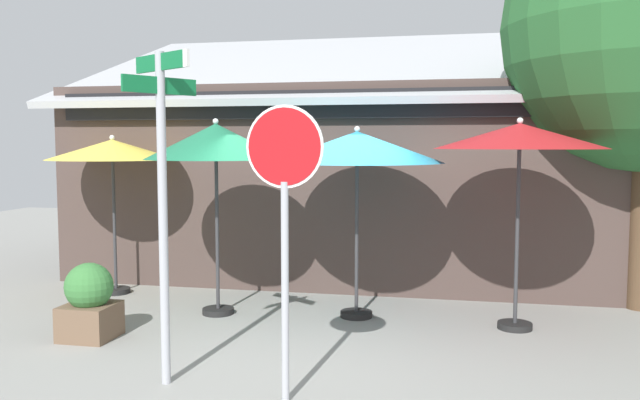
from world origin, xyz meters
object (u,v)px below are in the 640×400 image
at_px(patio_umbrella_mustard_left, 112,152).
at_px(patio_umbrella_teal_right, 357,148).
at_px(street_sign_post, 163,187).
at_px(patio_umbrella_forest_green_center, 216,143).
at_px(stop_sign, 285,198).
at_px(patio_umbrella_crimson_far_right, 520,138).
at_px(sidewalk_planter, 89,302).

relative_size(patio_umbrella_mustard_left, patio_umbrella_teal_right, 0.96).
height_order(street_sign_post, patio_umbrella_forest_green_center, street_sign_post).
xyz_separation_m(street_sign_post, stop_sign, (1.28, -0.21, -0.07)).
relative_size(street_sign_post, patio_umbrella_teal_right, 1.24).
bearing_deg(patio_umbrella_crimson_far_right, patio_umbrella_mustard_left, 172.61).
height_order(stop_sign, patio_umbrella_teal_right, stop_sign).
bearing_deg(patio_umbrella_teal_right, sidewalk_planter, -151.55).
relative_size(patio_umbrella_mustard_left, sidewalk_planter, 2.69).
relative_size(patio_umbrella_mustard_left, patio_umbrella_crimson_far_right, 0.93).
xyz_separation_m(stop_sign, patio_umbrella_mustard_left, (-3.78, 3.70, 0.37)).
relative_size(street_sign_post, patio_umbrella_forest_green_center, 1.19).
bearing_deg(patio_umbrella_forest_green_center, stop_sign, -58.59).
relative_size(stop_sign, patio_umbrella_crimson_far_right, 1.01).
distance_m(stop_sign, patio_umbrella_forest_green_center, 3.36).
xyz_separation_m(street_sign_post, patio_umbrella_mustard_left, (-2.50, 3.49, 0.30)).
bearing_deg(patio_umbrella_mustard_left, patio_umbrella_teal_right, -9.10).
bearing_deg(patio_umbrella_teal_right, patio_umbrella_crimson_far_right, -4.10).
bearing_deg(patio_umbrella_teal_right, street_sign_post, -117.33).
bearing_deg(street_sign_post, stop_sign, -9.23).
distance_m(street_sign_post, patio_umbrella_teal_right, 3.23).
distance_m(patio_umbrella_forest_green_center, sidewalk_planter, 2.65).
distance_m(stop_sign, sidewalk_planter, 3.49).
height_order(patio_umbrella_forest_green_center, sidewalk_planter, patio_umbrella_forest_green_center).
xyz_separation_m(stop_sign, patio_umbrella_teal_right, (0.19, 3.06, 0.43)).
relative_size(patio_umbrella_mustard_left, patio_umbrella_forest_green_center, 0.92).
relative_size(street_sign_post, stop_sign, 1.19).
relative_size(stop_sign, patio_umbrella_teal_right, 1.04).
distance_m(patio_umbrella_mustard_left, sidewalk_planter, 3.06).
distance_m(patio_umbrella_teal_right, sidewalk_planter, 3.93).
relative_size(patio_umbrella_forest_green_center, patio_umbrella_crimson_far_right, 1.01).
height_order(patio_umbrella_mustard_left, patio_umbrella_crimson_far_right, patio_umbrella_crimson_far_right).
xyz_separation_m(patio_umbrella_mustard_left, patio_umbrella_forest_green_center, (2.05, -0.87, 0.13)).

